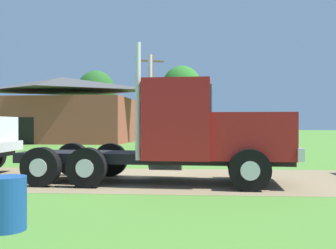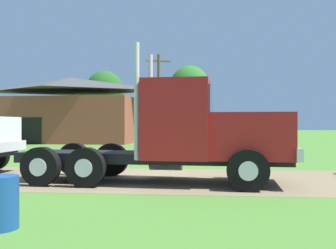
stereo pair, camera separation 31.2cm
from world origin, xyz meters
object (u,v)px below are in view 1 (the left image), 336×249
(truck_foreground_white, at_px, (189,135))
(steel_barrel, at_px, (6,203))
(shed_building, at_px, (62,111))
(utility_pole_far, at_px, (152,96))

(truck_foreground_white, height_order, steel_barrel, truck_foreground_white)
(shed_building, distance_m, utility_pole_far, 8.30)
(steel_barrel, bearing_deg, shed_building, 107.86)
(truck_foreground_white, relative_size, steel_barrel, 9.35)
(utility_pole_far, bearing_deg, shed_building, -179.50)
(truck_foreground_white, bearing_deg, shed_building, 116.95)
(steel_barrel, bearing_deg, truck_foreground_white, 61.44)
(truck_foreground_white, xyz_separation_m, shed_building, (-11.96, 23.53, 1.53))
(steel_barrel, relative_size, shed_building, 0.06)
(shed_building, xyz_separation_m, utility_pole_far, (8.19, 0.07, 1.34))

